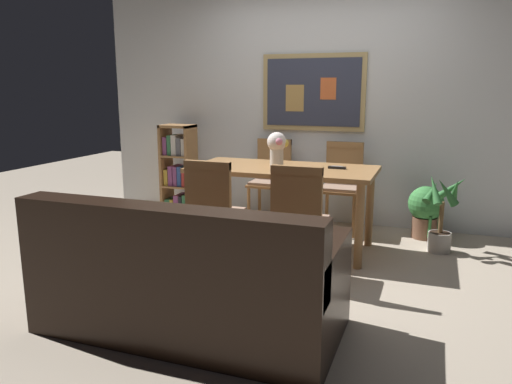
{
  "coord_description": "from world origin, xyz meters",
  "views": [
    {
      "loc": [
        1.15,
        -3.66,
        1.45
      ],
      "look_at": [
        -0.15,
        -0.1,
        0.65
      ],
      "focal_mm": 34.47,
      "sensor_mm": 36.0,
      "label": 1
    }
  ],
  "objects": [
    {
      "name": "dining_chair_near_right",
      "position": [
        0.24,
        -0.22,
        0.54
      ],
      "size": [
        0.4,
        0.41,
        0.91
      ],
      "color": "#9E7042",
      "rests_on": "ground_plane"
    },
    {
      "name": "flower_vase",
      "position": [
        -0.18,
        0.54,
        0.94
      ],
      "size": [
        0.19,
        0.18,
        0.31
      ],
      "color": "beige",
      "rests_on": "dining_table"
    },
    {
      "name": "dining_chair_near_left",
      "position": [
        -0.47,
        -0.21,
        0.54
      ],
      "size": [
        0.4,
        0.41,
        0.91
      ],
      "color": "#9E7042",
      "rests_on": "ground_plane"
    },
    {
      "name": "dining_table",
      "position": [
        -0.13,
        0.54,
        0.66
      ],
      "size": [
        1.66,
        0.8,
        0.75
      ],
      "color": "#9E7042",
      "rests_on": "ground_plane"
    },
    {
      "name": "tv_remote",
      "position": [
        0.35,
        0.61,
        0.77
      ],
      "size": [
        0.16,
        0.05,
        0.02
      ],
      "color": "black",
      "rests_on": "dining_table"
    },
    {
      "name": "dining_chair_far_left",
      "position": [
        -0.5,
        1.34,
        0.54
      ],
      "size": [
        0.4,
        0.41,
        0.91
      ],
      "color": "#9E7042",
      "rests_on": "ground_plane"
    },
    {
      "name": "ground_plane",
      "position": [
        0.0,
        0.0,
        0.0
      ],
      "size": [
        12.0,
        12.0,
        0.0
      ],
      "primitive_type": "plane",
      "color": "tan"
    },
    {
      "name": "potted_ivy",
      "position": [
        1.11,
        1.3,
        0.29
      ],
      "size": [
        0.34,
        0.34,
        0.54
      ],
      "color": "brown",
      "rests_on": "ground_plane"
    },
    {
      "name": "potted_palm",
      "position": [
        1.25,
        0.9,
        0.34
      ],
      "size": [
        0.4,
        0.4,
        0.71
      ],
      "color": "#B2ADA3",
      "rests_on": "ground_plane"
    },
    {
      "name": "bookshelf",
      "position": [
        -1.59,
        1.26,
        0.5
      ],
      "size": [
        0.36,
        0.28,
        1.05
      ],
      "color": "#9E7042",
      "rests_on": "ground_plane"
    },
    {
      "name": "wall_back_with_painting",
      "position": [
        -0.0,
        1.64,
        1.3
      ],
      "size": [
        5.2,
        0.14,
        2.6
      ],
      "color": "silver",
      "rests_on": "ground_plane"
    },
    {
      "name": "dining_chair_far_right",
      "position": [
        0.28,
        1.31,
        0.54
      ],
      "size": [
        0.4,
        0.41,
        0.91
      ],
      "color": "#9E7042",
      "rests_on": "ground_plane"
    },
    {
      "name": "leather_couch",
      "position": [
        -0.19,
        -1.21,
        0.31
      ],
      "size": [
        1.8,
        0.84,
        0.84
      ],
      "color": "black",
      "rests_on": "ground_plane"
    }
  ]
}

